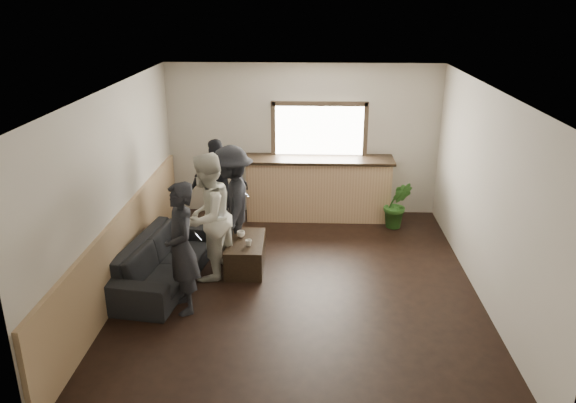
{
  "coord_description": "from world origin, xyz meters",
  "views": [
    {
      "loc": [
        0.14,
        -7.12,
        3.93
      ],
      "look_at": [
        -0.17,
        0.4,
        1.15
      ],
      "focal_mm": 35.0,
      "sensor_mm": 36.0,
      "label": 1
    }
  ],
  "objects_px": {
    "cup_b": "(249,243)",
    "potted_plant": "(397,205)",
    "cup_a": "(241,234)",
    "person_b": "(207,217)",
    "person_d": "(219,190)",
    "coffee_table": "(246,254)",
    "person_c": "(232,203)",
    "person_a": "(182,248)",
    "bar_counter": "(318,184)",
    "sofa": "(165,260)"
  },
  "relations": [
    {
      "from": "coffee_table",
      "to": "potted_plant",
      "type": "bearing_deg",
      "value": 33.48
    },
    {
      "from": "cup_a",
      "to": "person_b",
      "type": "height_order",
      "value": "person_b"
    },
    {
      "from": "person_a",
      "to": "person_d",
      "type": "bearing_deg",
      "value": 152.14
    },
    {
      "from": "cup_b",
      "to": "sofa",
      "type": "bearing_deg",
      "value": -166.07
    },
    {
      "from": "potted_plant",
      "to": "person_a",
      "type": "distance_m",
      "value": 4.33
    },
    {
      "from": "bar_counter",
      "to": "cup_a",
      "type": "height_order",
      "value": "bar_counter"
    },
    {
      "from": "bar_counter",
      "to": "person_b",
      "type": "xyz_separation_m",
      "value": [
        -1.62,
        -2.43,
        0.3
      ]
    },
    {
      "from": "cup_a",
      "to": "person_c",
      "type": "height_order",
      "value": "person_c"
    },
    {
      "from": "person_b",
      "to": "cup_a",
      "type": "bearing_deg",
      "value": 157.86
    },
    {
      "from": "coffee_table",
      "to": "potted_plant",
      "type": "relative_size",
      "value": 1.15
    },
    {
      "from": "potted_plant",
      "to": "person_b",
      "type": "xyz_separation_m",
      "value": [
        -3.02,
        -1.97,
        0.5
      ]
    },
    {
      "from": "coffee_table",
      "to": "cup_b",
      "type": "distance_m",
      "value": 0.33
    },
    {
      "from": "cup_b",
      "to": "person_c",
      "type": "distance_m",
      "value": 0.77
    },
    {
      "from": "bar_counter",
      "to": "cup_b",
      "type": "distance_m",
      "value": 2.54
    },
    {
      "from": "person_c",
      "to": "cup_b",
      "type": "bearing_deg",
      "value": 21.31
    },
    {
      "from": "cup_b",
      "to": "person_d",
      "type": "relative_size",
      "value": 0.06
    },
    {
      "from": "person_c",
      "to": "person_d",
      "type": "bearing_deg",
      "value": -161.41
    },
    {
      "from": "bar_counter",
      "to": "person_a",
      "type": "xyz_separation_m",
      "value": [
        -1.79,
        -3.36,
        0.24
      ]
    },
    {
      "from": "potted_plant",
      "to": "person_c",
      "type": "distance_m",
      "value": 3.07
    },
    {
      "from": "cup_b",
      "to": "person_c",
      "type": "relative_size",
      "value": 0.05
    },
    {
      "from": "potted_plant",
      "to": "person_b",
      "type": "relative_size",
      "value": 0.47
    },
    {
      "from": "potted_plant",
      "to": "person_c",
      "type": "height_order",
      "value": "person_c"
    },
    {
      "from": "person_b",
      "to": "person_d",
      "type": "bearing_deg",
      "value": -155.41
    },
    {
      "from": "cup_a",
      "to": "person_c",
      "type": "xyz_separation_m",
      "value": [
        -0.16,
        0.26,
        0.41
      ]
    },
    {
      "from": "sofa",
      "to": "person_d",
      "type": "distance_m",
      "value": 1.71
    },
    {
      "from": "cup_a",
      "to": "person_c",
      "type": "relative_size",
      "value": 0.07
    },
    {
      "from": "person_a",
      "to": "person_d",
      "type": "relative_size",
      "value": 1.01
    },
    {
      "from": "person_a",
      "to": "person_c",
      "type": "bearing_deg",
      "value": 140.21
    },
    {
      "from": "bar_counter",
      "to": "potted_plant",
      "type": "distance_m",
      "value": 1.48
    },
    {
      "from": "cup_a",
      "to": "person_a",
      "type": "distance_m",
      "value": 1.54
    },
    {
      "from": "cup_b",
      "to": "coffee_table",
      "type": "bearing_deg",
      "value": 111.32
    },
    {
      "from": "bar_counter",
      "to": "person_c",
      "type": "xyz_separation_m",
      "value": [
        -1.36,
        -1.73,
        0.26
      ]
    },
    {
      "from": "coffee_table",
      "to": "person_b",
      "type": "bearing_deg",
      "value": -148.83
    },
    {
      "from": "sofa",
      "to": "coffee_table",
      "type": "height_order",
      "value": "sofa"
    },
    {
      "from": "coffee_table",
      "to": "person_b",
      "type": "height_order",
      "value": "person_b"
    },
    {
      "from": "cup_b",
      "to": "person_a",
      "type": "bearing_deg",
      "value": -124.83
    },
    {
      "from": "cup_b",
      "to": "potted_plant",
      "type": "xyz_separation_m",
      "value": [
        2.45,
        1.85,
        -0.05
      ]
    },
    {
      "from": "coffee_table",
      "to": "cup_a",
      "type": "height_order",
      "value": "cup_a"
    },
    {
      "from": "coffee_table",
      "to": "person_d",
      "type": "bearing_deg",
      "value": 117.78
    },
    {
      "from": "cup_b",
      "to": "potted_plant",
      "type": "distance_m",
      "value": 3.07
    },
    {
      "from": "cup_a",
      "to": "cup_b",
      "type": "height_order",
      "value": "cup_a"
    },
    {
      "from": "cup_a",
      "to": "coffee_table",
      "type": "bearing_deg",
      "value": -57.65
    },
    {
      "from": "potted_plant",
      "to": "coffee_table",
      "type": "bearing_deg",
      "value": -146.52
    },
    {
      "from": "coffee_table",
      "to": "person_c",
      "type": "relative_size",
      "value": 0.55
    },
    {
      "from": "coffee_table",
      "to": "person_a",
      "type": "xyz_separation_m",
      "value": [
        -0.67,
        -1.24,
        0.66
      ]
    },
    {
      "from": "person_a",
      "to": "person_c",
      "type": "relative_size",
      "value": 0.98
    },
    {
      "from": "sofa",
      "to": "potted_plant",
      "type": "xyz_separation_m",
      "value": [
        3.63,
        2.14,
        0.11
      ]
    },
    {
      "from": "cup_a",
      "to": "person_b",
      "type": "distance_m",
      "value": 0.75
    },
    {
      "from": "cup_b",
      "to": "person_c",
      "type": "xyz_separation_m",
      "value": [
        -0.31,
        0.57,
        0.41
      ]
    },
    {
      "from": "bar_counter",
      "to": "person_d",
      "type": "relative_size",
      "value": 1.55
    }
  ]
}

